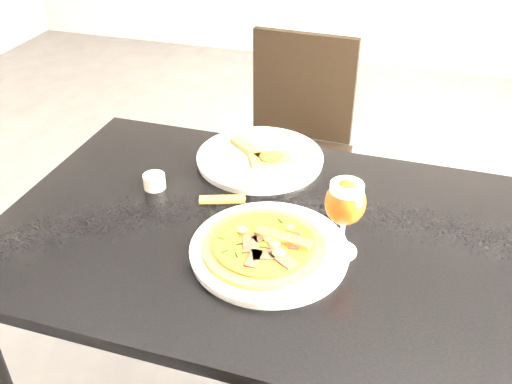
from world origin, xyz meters
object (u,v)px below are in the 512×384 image
(dining_table, at_px, (263,258))
(pizza, at_px, (264,245))
(chair_far, at_px, (293,147))
(beer_glass, at_px, (345,203))

(dining_table, height_order, pizza, pizza)
(chair_far, distance_m, pizza, 0.99)
(chair_far, xyz_separation_m, beer_glass, (0.31, -0.88, 0.39))
(pizza, height_order, beer_glass, beer_glass)
(dining_table, xyz_separation_m, pizza, (0.03, -0.09, 0.12))
(chair_far, relative_size, pizza, 3.39)
(chair_far, relative_size, beer_glass, 5.02)
(dining_table, relative_size, beer_glass, 6.86)
(dining_table, bearing_deg, chair_far, 99.28)
(pizza, bearing_deg, beer_glass, 20.37)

